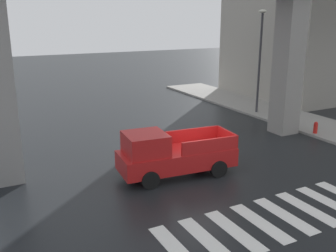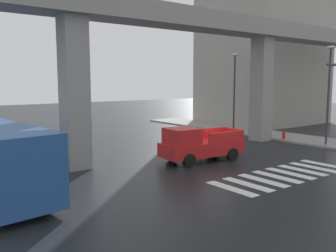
{
  "view_description": "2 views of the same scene",
  "coord_description": "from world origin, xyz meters",
  "px_view_note": "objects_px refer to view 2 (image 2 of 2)",
  "views": [
    {
      "loc": [
        -8.8,
        -13.66,
        6.77
      ],
      "look_at": [
        0.37,
        3.89,
        1.16
      ],
      "focal_mm": 41.36,
      "sensor_mm": 36.0,
      "label": 1
    },
    {
      "loc": [
        -15.56,
        -15.47,
        4.78
      ],
      "look_at": [
        -0.62,
        4.25,
        1.68
      ],
      "focal_mm": 38.73,
      "sensor_mm": 36.0,
      "label": 2
    }
  ],
  "objects_px": {
    "street_lamp_mid_block": "(234,83)",
    "street_lamp_near_corner": "(329,84)",
    "pickup_truck": "(198,145)",
    "fire_hydrant": "(284,136)"
  },
  "relations": [
    {
      "from": "pickup_truck",
      "to": "street_lamp_mid_block",
      "type": "relative_size",
      "value": 0.73
    },
    {
      "from": "pickup_truck",
      "to": "fire_hydrant",
      "type": "xyz_separation_m",
      "value": [
        10.38,
        1.35,
        -0.56
      ]
    },
    {
      "from": "street_lamp_mid_block",
      "to": "pickup_truck",
      "type": "bearing_deg",
      "value": -146.66
    },
    {
      "from": "street_lamp_near_corner",
      "to": "fire_hydrant",
      "type": "relative_size",
      "value": 8.52
    },
    {
      "from": "street_lamp_near_corner",
      "to": "street_lamp_mid_block",
      "type": "distance_m",
      "value": 9.05
    },
    {
      "from": "pickup_truck",
      "to": "fire_hydrant",
      "type": "bearing_deg",
      "value": 7.42
    },
    {
      "from": "pickup_truck",
      "to": "street_lamp_mid_block",
      "type": "xyz_separation_m",
      "value": [
        10.78,
        7.09,
        3.57
      ]
    },
    {
      "from": "street_lamp_near_corner",
      "to": "pickup_truck",
      "type": "bearing_deg",
      "value": 169.69
    },
    {
      "from": "street_lamp_near_corner",
      "to": "street_lamp_mid_block",
      "type": "xyz_separation_m",
      "value": [
        0.0,
        9.05,
        0.0
      ]
    },
    {
      "from": "street_lamp_mid_block",
      "to": "street_lamp_near_corner",
      "type": "bearing_deg",
      "value": -90.0
    }
  ]
}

